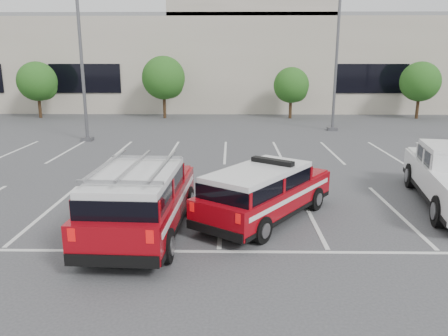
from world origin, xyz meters
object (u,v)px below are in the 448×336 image
object	(u,v)px
tree_left	(39,83)
tree_mid_right	(292,86)
convention_building	(230,58)
light_pole_left	(81,48)
tree_mid_left	(165,79)
ladder_suv	(141,205)
fire_chief_suv	(264,196)
tree_right	(421,83)
light_pole_mid	(337,49)

from	to	relation	value
tree_left	tree_mid_right	world-z (taller)	tree_left
convention_building	light_pole_left	bearing A→B (deg)	-112.39
convention_building	tree_left	bearing A→B (deg)	-146.95
tree_mid_left	ladder_suv	bearing A→B (deg)	-83.27
fire_chief_suv	ladder_suv	world-z (taller)	ladder_suv
tree_mid_left	tree_mid_right	bearing A→B (deg)	-0.00
tree_mid_left	light_pole_left	xyz separation A→B (m)	(-3.09, -10.05, 2.14)
light_pole_left	ladder_suv	distance (m)	15.65
tree_right	light_pole_mid	world-z (taller)	light_pole_mid
fire_chief_suv	ladder_suv	distance (m)	3.58
ladder_suv	convention_building	bearing A→B (deg)	88.89
fire_chief_suv	convention_building	bearing A→B (deg)	127.57
tree_mid_left	ladder_suv	size ratio (longest dim) A/B	0.90
light_pole_mid	fire_chief_suv	distance (m)	18.11
tree_left	tree_right	size ratio (longest dim) A/B	1.00
tree_left	light_pole_mid	bearing A→B (deg)	-15.43
tree_right	light_pole_left	bearing A→B (deg)	-156.49
tree_mid_right	tree_right	size ratio (longest dim) A/B	0.90
fire_chief_suv	tree_mid_right	bearing A→B (deg)	116.06
fire_chief_suv	ladder_suv	xyz separation A→B (m)	(-3.36, -1.23, 0.12)
tree_mid_right	tree_right	world-z (taller)	tree_right
tree_left	fire_chief_suv	xyz separation A→B (m)	(16.18, -22.63, -2.06)
tree_left	fire_chief_suv	distance (m)	27.90
tree_mid_left	tree_right	world-z (taller)	tree_mid_left
convention_building	ladder_suv	xyz separation A→B (m)	(-2.27, -33.68, -3.89)
tree_mid_right	light_pole_mid	distance (m)	6.88
light_pole_mid	tree_right	bearing A→B (deg)	36.77
tree_mid_right	fire_chief_suv	size ratio (longest dim) A/B	0.78
tree_right	fire_chief_suv	bearing A→B (deg)	-121.42
tree_left	tree_mid_right	bearing A→B (deg)	-0.00
tree_mid_right	ladder_suv	distance (m)	24.98
ladder_suv	tree_mid_right	bearing A→B (deg)	76.00
light_pole_left	tree_mid_right	bearing A→B (deg)	37.50
tree_left	tree_mid_left	distance (m)	10.00
tree_left	tree_mid_right	xyz separation A→B (m)	(20.00, -0.00, -0.27)
convention_building	fire_chief_suv	xyz separation A→B (m)	(1.09, -32.45, -4.00)
tree_right	light_pole_left	size ratio (longest dim) A/B	0.43
tree_left	ladder_suv	distance (m)	27.16
fire_chief_suv	ladder_suv	size ratio (longest dim) A/B	0.95
convention_building	tree_right	size ratio (longest dim) A/B	13.58
tree_left	tree_right	bearing A→B (deg)	0.00
convention_building	tree_right	xyz separation A→B (m)	(14.91, -9.82, -1.95)
tree_left	tree_right	distance (m)	30.00
tree_right	tree_left	bearing A→B (deg)	180.00
tree_left	tree_right	world-z (taller)	same
convention_building	ladder_suv	size ratio (longest dim) A/B	11.15
tree_left	tree_mid_left	bearing A→B (deg)	0.00
tree_mid_right	fire_chief_suv	bearing A→B (deg)	-99.59
fire_chief_suv	light_pole_mid	bearing A→B (deg)	106.58
fire_chief_suv	ladder_suv	bearing A→B (deg)	-124.25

